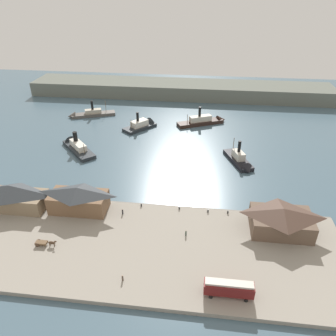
{
  "coord_description": "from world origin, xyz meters",
  "views": [
    {
      "loc": [
        16.21,
        -83.89,
        61.93
      ],
      "look_at": [
        3.83,
        17.91,
        2.0
      ],
      "focal_mm": 34.58,
      "sensor_mm": 36.0,
      "label": 1
    }
  ],
  "objects_px": {
    "mooring_post_east": "(179,208)",
    "ferry_moored_west": "(144,125)",
    "ferry_shed_east_terminal": "(78,199)",
    "ferry_shed_central_terminal": "(282,220)",
    "mooring_post_west": "(208,211)",
    "ferry_near_quay": "(88,114)",
    "ferry_shed_customs_shed": "(12,196)",
    "horse_cart": "(45,243)",
    "pedestrian_walking_east": "(123,278)",
    "pedestrian_near_cart": "(123,212)",
    "mooring_post_center_west": "(141,205)",
    "mooring_post_center_east": "(228,212)",
    "ferry_moored_east": "(205,121)",
    "pedestrian_by_tram": "(186,233)",
    "ferry_approaching_east": "(76,146)",
    "street_tram": "(229,288)",
    "ferry_departing_north": "(241,161)"
  },
  "relations": [
    {
      "from": "ferry_shed_customs_shed",
      "to": "ferry_near_quay",
      "type": "height_order",
      "value": "ferry_shed_customs_shed"
    },
    {
      "from": "ferry_shed_central_terminal",
      "to": "ferry_near_quay",
      "type": "distance_m",
      "value": 116.32
    },
    {
      "from": "pedestrian_by_tram",
      "to": "mooring_post_center_west",
      "type": "bearing_deg",
      "value": 141.87
    },
    {
      "from": "street_tram",
      "to": "ferry_departing_north",
      "type": "relative_size",
      "value": 0.57
    },
    {
      "from": "mooring_post_center_west",
      "to": "mooring_post_center_east",
      "type": "bearing_deg",
      "value": -0.72
    },
    {
      "from": "horse_cart",
      "to": "ferry_shed_central_terminal",
      "type": "bearing_deg",
      "value": 12.29
    },
    {
      "from": "ferry_shed_central_terminal",
      "to": "ferry_moored_west",
      "type": "relative_size",
      "value": 0.95
    },
    {
      "from": "ferry_shed_east_terminal",
      "to": "ferry_near_quay",
      "type": "height_order",
      "value": "ferry_shed_east_terminal"
    },
    {
      "from": "ferry_shed_customs_shed",
      "to": "ferry_shed_east_terminal",
      "type": "height_order",
      "value": "ferry_shed_east_terminal"
    },
    {
      "from": "horse_cart",
      "to": "ferry_moored_east",
      "type": "height_order",
      "value": "ferry_moored_east"
    },
    {
      "from": "pedestrian_near_cart",
      "to": "mooring_post_center_west",
      "type": "xyz_separation_m",
      "value": [
        4.8,
        4.43,
        -0.34
      ]
    },
    {
      "from": "street_tram",
      "to": "ferry_moored_east",
      "type": "height_order",
      "value": "ferry_moored_east"
    },
    {
      "from": "ferry_shed_central_terminal",
      "to": "pedestrian_near_cart",
      "type": "height_order",
      "value": "ferry_shed_central_terminal"
    },
    {
      "from": "ferry_moored_west",
      "to": "mooring_post_east",
      "type": "bearing_deg",
      "value": -70.07
    },
    {
      "from": "street_tram",
      "to": "ferry_approaching_east",
      "type": "bearing_deg",
      "value": 131.92
    },
    {
      "from": "mooring_post_east",
      "to": "horse_cart",
      "type": "bearing_deg",
      "value": -149.54
    },
    {
      "from": "pedestrian_near_cart",
      "to": "mooring_post_east",
      "type": "bearing_deg",
      "value": 14.77
    },
    {
      "from": "mooring_post_west",
      "to": "ferry_departing_north",
      "type": "distance_m",
      "value": 35.13
    },
    {
      "from": "pedestrian_by_tram",
      "to": "pedestrian_walking_east",
      "type": "distance_m",
      "value": 21.81
    },
    {
      "from": "mooring_post_west",
      "to": "mooring_post_center_west",
      "type": "bearing_deg",
      "value": 178.61
    },
    {
      "from": "horse_cart",
      "to": "pedestrian_near_cart",
      "type": "xyz_separation_m",
      "value": [
        17.06,
        15.42,
        -0.13
      ]
    },
    {
      "from": "horse_cart",
      "to": "mooring_post_east",
      "type": "height_order",
      "value": "horse_cart"
    },
    {
      "from": "ferry_shed_central_terminal",
      "to": "mooring_post_east",
      "type": "relative_size",
      "value": 18.51
    },
    {
      "from": "ferry_shed_east_terminal",
      "to": "mooring_post_west",
      "type": "distance_m",
      "value": 39.12
    },
    {
      "from": "mooring_post_west",
      "to": "ferry_departing_north",
      "type": "xyz_separation_m",
      "value": [
        12.05,
        33.0,
        -0.3
      ]
    },
    {
      "from": "pedestrian_near_cart",
      "to": "ferry_near_quay",
      "type": "distance_m",
      "value": 87.78
    },
    {
      "from": "ferry_shed_central_terminal",
      "to": "mooring_post_east",
      "type": "height_order",
      "value": "ferry_shed_central_terminal"
    },
    {
      "from": "horse_cart",
      "to": "mooring_post_center_east",
      "type": "height_order",
      "value": "horse_cart"
    },
    {
      "from": "ferry_shed_customs_shed",
      "to": "mooring_post_center_west",
      "type": "relative_size",
      "value": 23.23
    },
    {
      "from": "ferry_shed_central_terminal",
      "to": "ferry_moored_east",
      "type": "bearing_deg",
      "value": 105.99
    },
    {
      "from": "pedestrian_by_tram",
      "to": "pedestrian_walking_east",
      "type": "bearing_deg",
      "value": -128.2
    },
    {
      "from": "mooring_post_center_east",
      "to": "ferry_moored_east",
      "type": "bearing_deg",
      "value": 96.59
    },
    {
      "from": "ferry_shed_east_terminal",
      "to": "ferry_shed_central_terminal",
      "type": "height_order",
      "value": "ferry_shed_east_terminal"
    },
    {
      "from": "mooring_post_center_east",
      "to": "ferry_approaching_east",
      "type": "distance_m",
      "value": 72.89
    },
    {
      "from": "street_tram",
      "to": "ferry_departing_north",
      "type": "xyz_separation_m",
      "value": [
        7.2,
        62.31,
        -2.26
      ]
    },
    {
      "from": "street_tram",
      "to": "ferry_departing_north",
      "type": "height_order",
      "value": "ferry_departing_north"
    },
    {
      "from": "street_tram",
      "to": "mooring_post_west",
      "type": "distance_m",
      "value": 29.77
    },
    {
      "from": "ferry_shed_customs_shed",
      "to": "pedestrian_near_cart",
      "type": "height_order",
      "value": "ferry_shed_customs_shed"
    },
    {
      "from": "horse_cart",
      "to": "pedestrian_walking_east",
      "type": "bearing_deg",
      "value": -20.91
    },
    {
      "from": "pedestrian_walking_east",
      "to": "mooring_post_east",
      "type": "xyz_separation_m",
      "value": [
        10.64,
        28.6,
        -0.3
      ]
    },
    {
      "from": "ferry_shed_customs_shed",
      "to": "ferry_moored_west",
      "type": "height_order",
      "value": "ferry_shed_customs_shed"
    },
    {
      "from": "ferry_near_quay",
      "to": "mooring_post_west",
      "type": "bearing_deg",
      "value": -49.75
    },
    {
      "from": "mooring_post_west",
      "to": "ferry_near_quay",
      "type": "distance_m",
      "value": 98.38
    },
    {
      "from": "ferry_shed_customs_shed",
      "to": "ferry_near_quay",
      "type": "xyz_separation_m",
      "value": [
        -4.18,
        79.52,
        -4.02
      ]
    },
    {
      "from": "ferry_moored_east",
      "to": "street_tram",
      "type": "bearing_deg",
      "value": -85.92
    },
    {
      "from": "ferry_moored_west",
      "to": "ferry_departing_north",
      "type": "xyz_separation_m",
      "value": [
        43.91,
        -31.3,
        0.02
      ]
    },
    {
      "from": "horse_cart",
      "to": "pedestrian_walking_east",
      "type": "xyz_separation_m",
      "value": [
        23.03,
        -8.8,
        -0.17
      ]
    },
    {
      "from": "ferry_shed_east_terminal",
      "to": "pedestrian_by_tram",
      "type": "distance_m",
      "value": 33.99
    },
    {
      "from": "mooring_post_east",
      "to": "ferry_moored_west",
      "type": "height_order",
      "value": "ferry_moored_west"
    },
    {
      "from": "ferry_shed_customs_shed",
      "to": "pedestrian_near_cart",
      "type": "relative_size",
      "value": 12.06
    }
  ]
}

